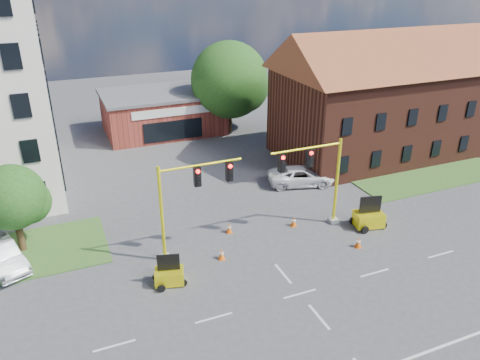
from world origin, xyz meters
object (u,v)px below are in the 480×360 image
(signal_mast_east, at_px, (316,175))
(pickup_white, at_px, (301,176))
(signal_mast_west, at_px, (188,198))
(trailer_west, at_px, (169,275))
(trailer_east, at_px, (369,218))

(signal_mast_east, bearing_deg, pickup_white, 67.42)
(signal_mast_west, xyz_separation_m, trailer_west, (-1.98, -2.34, -3.35))
(trailer_west, relative_size, pickup_white, 0.34)
(signal_mast_east, bearing_deg, signal_mast_west, 180.00)
(signal_mast_west, bearing_deg, trailer_west, -130.15)
(signal_mast_west, distance_m, trailer_west, 4.54)
(signal_mast_west, xyz_separation_m, trailer_east, (12.24, -1.41, -3.23))
(trailer_west, relative_size, trailer_east, 0.84)
(signal_mast_west, height_order, signal_mast_east, same)
(signal_mast_east, distance_m, trailer_east, 4.99)
(signal_mast_west, relative_size, trailer_west, 3.38)
(signal_mast_west, distance_m, trailer_east, 12.74)
(signal_mast_east, bearing_deg, trailer_west, -167.63)
(signal_mast_west, relative_size, signal_mast_east, 1.00)
(trailer_west, height_order, pickup_white, trailer_west)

